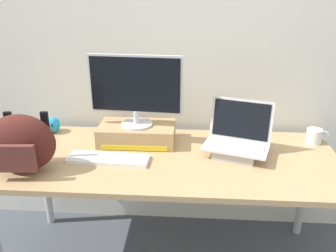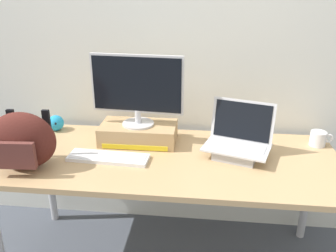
{
  "view_description": "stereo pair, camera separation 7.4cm",
  "coord_description": "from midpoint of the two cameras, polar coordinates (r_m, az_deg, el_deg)",
  "views": [
    {
      "loc": [
        0.12,
        -1.72,
        1.61
      ],
      "look_at": [
        0.0,
        0.0,
        0.9
      ],
      "focal_mm": 37.83,
      "sensor_mm": 36.0,
      "label": 1
    },
    {
      "loc": [
        0.19,
        -1.71,
        1.61
      ],
      "look_at": [
        0.0,
        0.0,
        0.9
      ],
      "focal_mm": 37.83,
      "sensor_mm": 36.0,
      "label": 2
    }
  ],
  "objects": [
    {
      "name": "plush_toy",
      "position": [
        2.35,
        -19.05,
        0.19
      ],
      "size": [
        0.1,
        0.1,
        0.1
      ],
      "color": "#2393CC",
      "rests_on": "desk"
    },
    {
      "name": "messenger_backpack",
      "position": [
        1.9,
        -23.62,
        -2.62
      ],
      "size": [
        0.35,
        0.25,
        0.3
      ],
      "rotation": [
        0.0,
        0.0,
        0.07
      ],
      "color": "#4C1E19",
      "rests_on": "desk"
    },
    {
      "name": "open_laptop",
      "position": [
        1.97,
        9.97,
        -2.91
      ],
      "size": [
        0.4,
        0.33,
        0.29
      ],
      "rotation": [
        0.0,
        0.0,
        -0.3
      ],
      "color": "#ADADB2",
      "rests_on": "desk"
    },
    {
      "name": "back_wall",
      "position": [
        2.23,
        -0.09,
        14.29
      ],
      "size": [
        7.0,
        0.1,
        2.6
      ],
      "primitive_type": "cube",
      "color": "silver",
      "rests_on": "ground"
    },
    {
      "name": "desk",
      "position": [
        1.97,
        -1.09,
        -6.63
      ],
      "size": [
        1.86,
        0.77,
        0.72
      ],
      "color": "tan",
      "rests_on": "ground"
    },
    {
      "name": "coffee_mug",
      "position": [
        2.24,
        21.7,
        -1.51
      ],
      "size": [
        0.13,
        0.09,
        0.09
      ],
      "color": "silver",
      "rests_on": "desk"
    },
    {
      "name": "external_keyboard",
      "position": [
        1.92,
        -10.7,
        -5.2
      ],
      "size": [
        0.44,
        0.15,
        0.02
      ],
      "rotation": [
        0.0,
        0.0,
        -0.06
      ],
      "color": "white",
      "rests_on": "desk"
    },
    {
      "name": "cell_phone",
      "position": [
        2.21,
        -22.74,
        -3.04
      ],
      "size": [
        0.09,
        0.14,
        0.01
      ],
      "rotation": [
        0.0,
        0.0,
        0.09
      ],
      "color": "red",
      "rests_on": "desk"
    },
    {
      "name": "toner_box_yellow",
      "position": [
        2.1,
        -6.02,
        -1.23
      ],
      "size": [
        0.44,
        0.25,
        0.11
      ],
      "color": "tan",
      "rests_on": "desk"
    },
    {
      "name": "desktop_monitor",
      "position": [
        2.0,
        -6.34,
        5.91
      ],
      "size": [
        0.53,
        0.19,
        0.41
      ],
      "rotation": [
        0.0,
        0.0,
        -0.08
      ],
      "color": "silver",
      "rests_on": "toner_box_yellow"
    }
  ]
}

